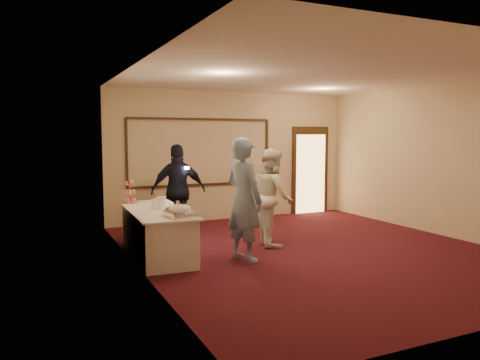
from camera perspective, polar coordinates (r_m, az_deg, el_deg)
name	(u,v)px	position (r m, az deg, el deg)	size (l,w,h in m)	color
floor	(315,251)	(8.25, 9.09, -8.49)	(7.00, 7.00, 0.00)	black
room_walls	(317,133)	(8.01, 9.31, 5.70)	(6.04, 7.04, 3.02)	beige
wall_molding	(201,152)	(10.77, -4.73, 3.42)	(3.45, 0.04, 1.55)	#311C0E
doorway	(310,171)	(12.11, 8.54, 1.14)	(1.05, 0.07, 2.20)	#311C0E
buffet_table	(157,232)	(7.88, -10.08, -6.30)	(1.00, 2.36, 0.77)	silver
pavlova_tray	(180,211)	(7.05, -7.31, -3.76)	(0.43, 0.57, 0.20)	silver
cupcake_stand	(130,194)	(8.62, -13.32, -1.70)	(0.30, 0.30, 0.44)	#E14161
plate_stack_a	(157,204)	(7.85, -10.07, -2.90)	(0.20, 0.20, 0.16)	white
plate_stack_b	(161,201)	(8.23, -9.63, -2.56)	(0.18, 0.18, 0.15)	white
tart	(173,209)	(7.59, -8.16, -3.56)	(0.30, 0.30, 0.06)	white
man	(244,200)	(7.35, 0.49, -2.41)	(0.71, 0.47, 1.95)	#80A3CB
woman	(273,197)	(8.48, 4.01, -2.03)	(0.85, 0.66, 1.75)	white
guest	(178,191)	(9.20, -7.52, -1.29)	(1.06, 0.44, 1.81)	black
camera_flash	(187,168)	(9.01, -6.49, 1.47)	(0.07, 0.04, 0.05)	white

